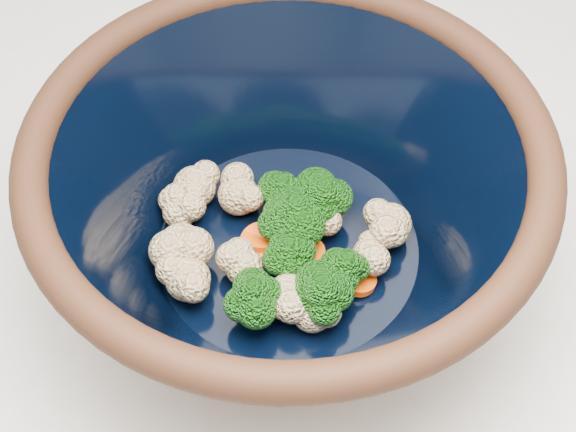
{
  "coord_description": "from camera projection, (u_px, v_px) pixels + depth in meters",
  "views": [
    {
      "loc": [
        -0.04,
        -0.42,
        1.44
      ],
      "look_at": [
        0.05,
        -0.08,
        0.97
      ],
      "focal_mm": 50.0,
      "sensor_mm": 36.0,
      "label": 1
    }
  ],
  "objects": [
    {
      "name": "counter",
      "position": [
        237.0,
        422.0,
        1.03
      ],
      "size": [
        1.2,
        1.2,
        0.9
      ],
      "primitive_type": "cube",
      "color": "silver",
      "rests_on": "ground"
    },
    {
      "name": "mixing_bowl",
      "position": [
        288.0,
        203.0,
        0.57
      ],
      "size": [
        0.44,
        0.44,
        0.16
      ],
      "rotation": [
        0.0,
        0.0,
        0.37
      ],
      "color": "black",
      "rests_on": "counter"
    },
    {
      "name": "vegetable_pile",
      "position": [
        282.0,
        242.0,
        0.58
      ],
      "size": [
        0.19,
        0.17,
        0.05
      ],
      "color": "#608442",
      "rests_on": "mixing_bowl"
    }
  ]
}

